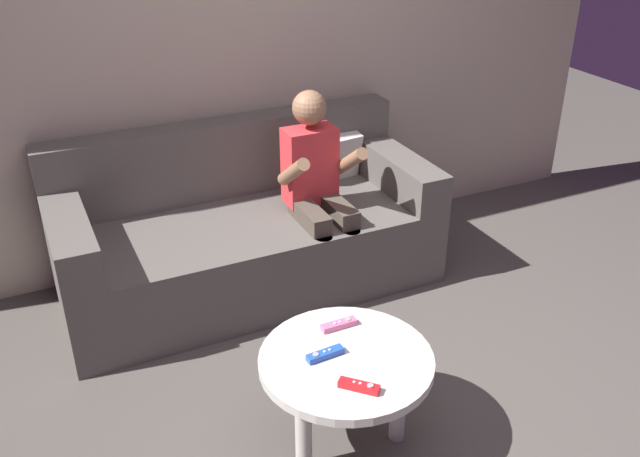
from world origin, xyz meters
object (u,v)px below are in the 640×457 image
Objects in this scene: game_remote_pink_center at (339,325)px; person_seated_on_couch at (318,184)px; couch at (247,232)px; game_remote_red_far_corner at (359,386)px; coffee_table at (345,370)px; game_remote_blue_near_edge at (325,354)px.

person_seated_on_couch is at bearing 69.58° from game_remote_pink_center.
couch is 15.03× the size of game_remote_red_far_corner.
couch reaches higher than coffee_table.
person_seated_on_couch reaches higher than coffee_table.
coffee_table is 4.49× the size of game_remote_pink_center.
game_remote_red_far_corner is (-0.09, -0.34, 0.00)m from game_remote_pink_center.
couch is 1.25m from coffee_table.
game_remote_pink_center is (-0.02, -1.09, 0.14)m from couch.
game_remote_pink_center is (0.06, 0.16, 0.08)m from coffee_table.
coffee_table is at bearing -110.20° from person_seated_on_couch.
game_remote_blue_near_edge is at bearing -113.88° from person_seated_on_couch.
game_remote_red_far_corner is (-0.04, -0.17, 0.08)m from coffee_table.
couch reaches higher than game_remote_red_far_corner.
coffee_table is 0.11m from game_remote_blue_near_edge.
game_remote_pink_center is at bearing -110.42° from person_seated_on_couch.
game_remote_blue_near_edge is at bearing -132.19° from game_remote_pink_center.
coffee_table is at bearing 77.55° from game_remote_red_far_corner.
couch is at bearing 86.52° from coffee_table.
couch is 1.43m from game_remote_red_far_corner.
game_remote_red_far_corner is at bearing -94.60° from couch.
couch reaches higher than game_remote_blue_near_edge.
game_remote_pink_center is at bearing 47.81° from game_remote_blue_near_edge.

